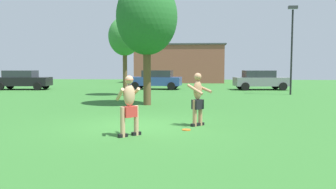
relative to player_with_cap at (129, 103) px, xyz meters
The scene contains 11 objects.
ground_plane 1.82m from the player_with_cap, 89.52° to the left, with size 80.00×80.00×0.00m, color #2D6628.
player_with_cap is the anchor object (origin of this frame).
player_in_black 2.56m from the player_with_cap, 43.66° to the left, with size 0.81×0.71×1.68m.
frisbee 2.02m from the player_with_cap, 33.40° to the left, with size 0.26×0.26×0.03m, color orange.
car_blue_near_post 19.48m from the player_with_cap, 94.53° to the left, with size 4.44×2.33×1.58m.
car_gray_mid_lot 20.64m from the player_with_cap, 69.98° to the left, with size 4.46×2.37×1.58m.
car_black_far_end 21.93m from the player_with_cap, 124.60° to the left, with size 4.44×2.32×1.58m.
lamp_post 16.85m from the player_with_cap, 60.60° to the left, with size 0.60×0.24×5.89m.
outbuilding_behind_lot 32.48m from the player_with_cap, 90.27° to the left, with size 10.78×5.22×4.55m.
tree_left_field 8.32m from the player_with_cap, 94.47° to the left, with size 2.97×2.97×6.12m.
tree_right_field 13.67m from the player_with_cap, 102.22° to the left, with size 2.11×2.11×5.11m.
Camera 1 is at (1.76, -10.59, 1.87)m, focal length 36.49 mm.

